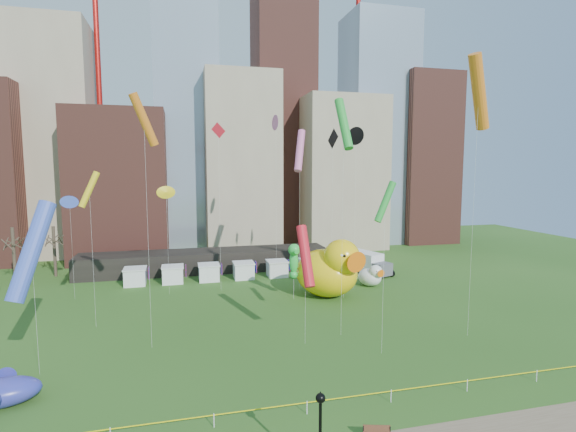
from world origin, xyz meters
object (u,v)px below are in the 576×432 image
object	(u,v)px
seahorse_green	(294,258)
seahorse_purple	(344,269)
small_duck	(371,276)
lamppost	(320,427)
big_duck	(329,270)
whale_inflatable	(2,391)
box_truck	(367,263)

from	to	relation	value
seahorse_green	seahorse_purple	distance (m)	6.30
small_duck	lamppost	bearing A→B (deg)	-139.31
big_duck	whale_inflatable	distance (m)	35.08
small_duck	whale_inflatable	distance (m)	42.85
whale_inflatable	box_truck	size ratio (longest dim) A/B	0.79
small_duck	lamppost	size ratio (longest dim) A/B	0.91
seahorse_green	box_truck	bearing A→B (deg)	35.25
small_duck	whale_inflatable	xyz separation A→B (m)	(-37.02, -21.57, -0.42)
seahorse_green	whale_inflatable	bearing A→B (deg)	-143.56
seahorse_purple	big_duck	bearing A→B (deg)	137.35
big_duck	lamppost	xyz separation A→B (m)	(-11.18, -30.36, -0.49)
seahorse_green	lamppost	xyz separation A→B (m)	(-6.69, -30.65, -2.09)
box_truck	small_duck	bearing A→B (deg)	-130.53
seahorse_purple	lamppost	distance (m)	31.98
small_duck	seahorse_green	size ratio (longest dim) A/B	0.64
big_duck	seahorse_green	xyz separation A→B (m)	(-4.49, 0.29, 1.60)
box_truck	seahorse_purple	bearing A→B (deg)	-146.26
big_duck	box_truck	bearing A→B (deg)	21.66
seahorse_purple	whale_inflatable	world-z (taller)	seahorse_purple
small_duck	seahorse_purple	bearing A→B (deg)	-163.24
big_duck	seahorse_purple	bearing A→B (deg)	-58.69
seahorse_purple	lamppost	world-z (taller)	seahorse_purple
big_duck	lamppost	distance (m)	32.35
small_duck	box_truck	distance (m)	7.42
small_duck	lamppost	distance (m)	38.37
seahorse_green	box_truck	xyz separation A→B (m)	(14.24, 9.97, -3.42)
seahorse_purple	box_truck	distance (m)	14.12
big_duck	box_truck	size ratio (longest dim) A/B	1.35
small_duck	whale_inflatable	size ratio (longest dim) A/B	0.69
whale_inflatable	seahorse_purple	bearing A→B (deg)	19.13
small_duck	seahorse_purple	xyz separation A→B (m)	(-5.65, -4.33, 2.31)
small_duck	seahorse_green	distance (m)	12.59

